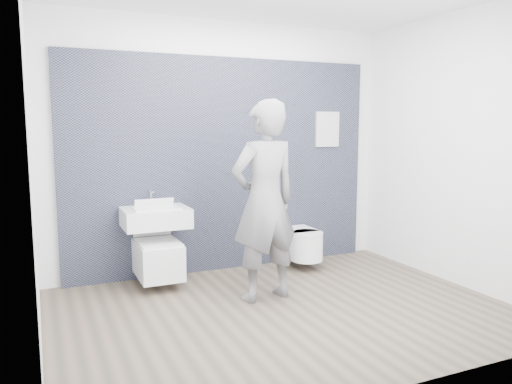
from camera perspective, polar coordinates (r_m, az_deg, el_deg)
name	(u,v)px	position (r m, az deg, el deg)	size (l,w,h in m)	color
ground	(283,310)	(4.62, 3.11, -13.31)	(4.00, 4.00, 0.00)	brown
room_shell	(285,115)	(4.32, 3.28, 8.78)	(4.00, 4.00, 4.00)	silver
tile_wall	(226,268)	(5.90, -3.48, -8.62)	(3.60, 0.06, 2.40)	black
washbasin	(156,217)	(5.23, -11.40, -2.81)	(0.66, 0.50, 0.50)	white
toilet_square	(158,257)	(5.27, -11.16, -7.29)	(0.42, 0.61, 0.80)	white
toilet_rounded	(302,244)	(5.86, 5.28, -5.92)	(0.37, 0.62, 0.33)	white
info_placard	(325,256)	(6.43, 7.88, -7.31)	(0.32, 0.03, 0.42)	white
visitor	(265,201)	(4.67, 0.99, -1.08)	(0.69, 0.45, 1.89)	slate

